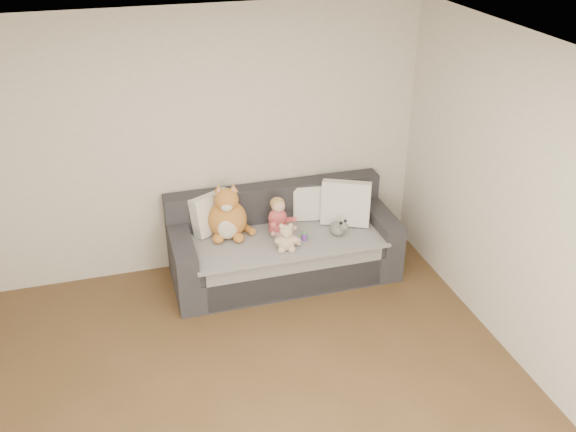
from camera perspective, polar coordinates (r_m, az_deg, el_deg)
The scene contains 10 objects.
room_shell at distance 4.36m, azimuth -4.08°, elevation -3.55°, with size 5.00×5.00×5.00m.
sofa at distance 6.39m, azimuth -0.48°, elevation -2.71°, with size 2.20×0.94×0.85m.
cushion_left at distance 6.29m, azimuth -6.77°, elevation 0.28°, with size 0.46×0.37×0.40m.
cushion_right_back at distance 6.49m, azimuth 2.14°, elevation 1.21°, with size 0.41×0.24×0.36m.
cushion_right_front at distance 6.40m, azimuth 5.17°, elevation 1.15°, with size 0.53×0.41×0.46m.
toddler at distance 6.17m, azimuth -0.79°, elevation -0.39°, with size 0.28×0.41×0.40m.
plush_cat at distance 6.17m, azimuth -5.38°, elevation -0.07°, with size 0.44×0.39×0.57m.
teddy_bear at distance 5.96m, azimuth -0.16°, elevation -2.10°, with size 0.22×0.17×0.28m.
plush_cow at distance 6.25m, azimuth 4.51°, elevation -1.06°, with size 0.15×0.22×0.18m.
sippy_cup at distance 6.15m, azimuth 1.45°, elevation -1.72°, with size 0.09×0.07×0.10m.
Camera 1 is at (-0.74, -3.22, 3.59)m, focal length 40.00 mm.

